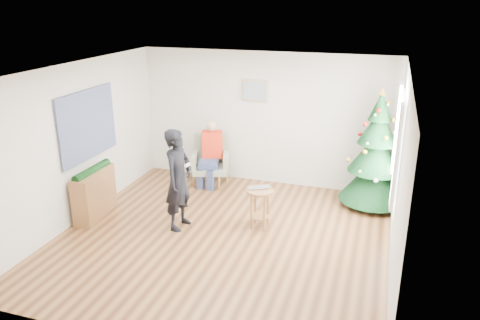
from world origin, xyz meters
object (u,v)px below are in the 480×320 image
(armchair, at_px, (211,166))
(console, at_px, (94,194))
(stool, at_px, (260,208))
(christmas_tree, at_px, (376,154))
(standing_man, at_px, (179,180))

(armchair, distance_m, console, 2.39)
(stool, bearing_deg, console, -170.82)
(christmas_tree, relative_size, console, 2.14)
(armchair, bearing_deg, standing_man, -101.28)
(christmas_tree, bearing_deg, stool, -139.60)
(standing_man, relative_size, console, 1.65)
(christmas_tree, distance_m, stool, 2.31)
(stool, relative_size, console, 0.66)
(standing_man, bearing_deg, console, 97.93)
(standing_man, height_order, console, standing_man)
(stool, xyz_separation_m, standing_man, (-1.23, -0.38, 0.49))
(armchair, height_order, standing_man, standing_man)
(christmas_tree, xyz_separation_m, stool, (-1.69, -1.44, -0.63))
(christmas_tree, xyz_separation_m, console, (-4.48, -1.89, -0.56))
(armchair, relative_size, standing_man, 0.59)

